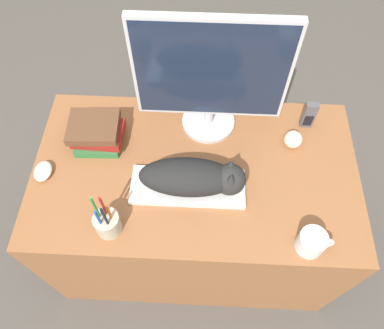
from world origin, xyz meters
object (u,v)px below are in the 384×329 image
(cat, at_px, (197,177))
(pen_cup, at_px, (107,223))
(baseball, at_px, (293,139))
(monitor, at_px, (211,75))
(coffee_mug, at_px, (312,242))
(book_stack, at_px, (97,133))
(keyboard, at_px, (188,187))
(computer_mouse, at_px, (43,171))
(phone, at_px, (309,115))

(cat, distance_m, pen_cup, 0.34)
(baseball, bearing_deg, monitor, 164.62)
(coffee_mug, bearing_deg, monitor, 124.81)
(pen_cup, height_order, book_stack, pen_cup)
(keyboard, relative_size, computer_mouse, 4.69)
(keyboard, relative_size, baseball, 5.88)
(cat, bearing_deg, book_stack, 153.59)
(keyboard, xyz_separation_m, cat, (0.03, 0.00, 0.07))
(phone, bearing_deg, baseball, -122.89)
(coffee_mug, xyz_separation_m, pen_cup, (-0.68, 0.03, 0.01))
(pen_cup, bearing_deg, keyboard, 32.93)
(coffee_mug, height_order, pen_cup, pen_cup)
(monitor, distance_m, computer_mouse, 0.71)
(cat, distance_m, phone, 0.53)
(keyboard, distance_m, coffee_mug, 0.47)
(computer_mouse, xyz_separation_m, coffee_mug, (0.96, -0.24, 0.02))
(baseball, relative_size, phone, 0.56)
(monitor, distance_m, coffee_mug, 0.66)
(monitor, bearing_deg, coffee_mug, -55.19)
(cat, bearing_deg, coffee_mug, -27.34)
(baseball, bearing_deg, book_stack, -178.51)
(monitor, height_order, computer_mouse, monitor)
(monitor, distance_m, pen_cup, 0.62)
(book_stack, bearing_deg, keyboard, -28.32)
(coffee_mug, bearing_deg, cat, 152.66)
(pen_cup, relative_size, book_stack, 1.05)
(computer_mouse, xyz_separation_m, phone, (1.01, 0.28, 0.05))
(monitor, xyz_separation_m, book_stack, (-0.43, -0.11, -0.22))
(cat, relative_size, computer_mouse, 4.25)
(cat, height_order, baseball, cat)
(keyboard, xyz_separation_m, baseball, (0.40, 0.22, 0.02))
(cat, relative_size, coffee_mug, 3.09)
(computer_mouse, bearing_deg, coffee_mug, -13.87)
(keyboard, relative_size, coffee_mug, 3.41)
(keyboard, bearing_deg, computer_mouse, 176.09)
(phone, bearing_deg, computer_mouse, -164.49)
(coffee_mug, bearing_deg, pen_cup, 177.35)
(baseball, height_order, book_stack, book_stack)
(computer_mouse, height_order, pen_cup, pen_cup)
(pen_cup, bearing_deg, baseball, 30.31)
(phone, bearing_deg, monitor, -178.58)
(coffee_mug, relative_size, phone, 0.97)
(keyboard, relative_size, phone, 3.30)
(keyboard, height_order, cat, cat)
(monitor, xyz_separation_m, coffee_mug, (0.35, -0.51, -0.23))
(cat, xyz_separation_m, baseball, (0.37, 0.22, -0.05))
(computer_mouse, bearing_deg, baseball, 10.74)
(book_stack, bearing_deg, computer_mouse, -138.68)
(coffee_mug, height_order, baseball, coffee_mug)
(book_stack, bearing_deg, baseball, 1.49)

